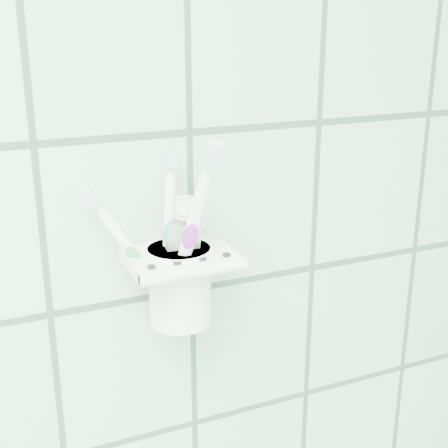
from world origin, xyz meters
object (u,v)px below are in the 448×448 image
holder_bracket (179,259)px  toothbrush_orange (165,225)px  toothbrush_blue (164,236)px  toothpaste_tube (174,250)px  toothbrush_pink (181,242)px  cup (180,282)px

holder_bracket → toothbrush_orange: bearing=165.9°
holder_bracket → toothbrush_blue: (-0.01, 0.01, 0.03)m
toothbrush_orange → toothbrush_blue: bearing=113.1°
toothbrush_orange → toothpaste_tube: (0.01, -0.00, -0.03)m
toothbrush_pink → toothbrush_orange: bearing=147.5°
toothbrush_orange → toothpaste_tube: size_ratio=1.51×
holder_bracket → cup: size_ratio=1.30×
toothbrush_pink → toothpaste_tube: bearing=125.5°
holder_bracket → toothbrush_pink: size_ratio=0.67×
holder_bracket → cup: (0.00, 0.00, -0.03)m
toothpaste_tube → holder_bracket: bearing=-10.1°
toothbrush_pink → toothpaste_tube: 0.02m
holder_bracket → toothbrush_blue: 0.03m
toothpaste_tube → toothbrush_orange: bearing=173.0°
toothbrush_pink → cup: bearing=93.6°
holder_bracket → toothpaste_tube: (-0.01, 0.00, 0.01)m
toothbrush_pink → toothbrush_orange: 0.02m
holder_bracket → toothbrush_blue: toothbrush_blue is taller
toothbrush_pink → holder_bracket: bearing=95.8°
toothbrush_orange → toothpaste_tube: bearing=11.4°
toothbrush_blue → cup: bearing=-9.8°
toothbrush_pink → toothbrush_orange: toothbrush_orange is taller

